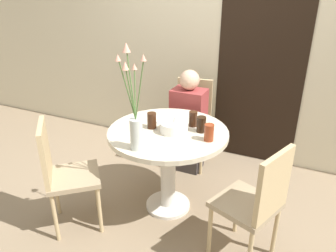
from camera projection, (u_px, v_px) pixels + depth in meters
name	position (u px, v px, depth m)	size (l,w,h in m)	color
ground_plane	(168.00, 206.00, 3.02)	(16.00, 16.00, 0.00)	#89755B
wall_back	(217.00, 40.00, 3.52)	(8.00, 0.05, 2.60)	beige
doorway_panel	(260.00, 71.00, 3.42)	(0.90, 0.01, 2.05)	black
dining_table	(168.00, 148.00, 2.76)	(1.00, 1.00, 0.77)	beige
chair_right_flank	(192.00, 117.00, 3.55)	(0.45, 0.45, 0.94)	#9E896B
chair_near_front	(62.00, 170.00, 2.58)	(0.56, 0.56, 0.94)	#9E896B
chair_far_back	(257.00, 200.00, 2.23)	(0.52, 0.52, 0.94)	#9E896B
birthday_cake	(174.00, 127.00, 2.66)	(0.23, 0.23, 0.13)	white
flower_vase	(135.00, 117.00, 2.31)	(0.21, 0.23, 0.76)	silver
side_plate	(158.00, 119.00, 2.90)	(0.18, 0.18, 0.01)	silver
drink_glass_0	(201.00, 124.00, 2.65)	(0.08, 0.08, 0.13)	black
drink_glass_1	(209.00, 133.00, 2.51)	(0.07, 0.07, 0.13)	maroon
drink_glass_2	(193.00, 119.00, 2.75)	(0.07, 0.07, 0.13)	#33190C
drink_glass_3	(152.00, 121.00, 2.72)	(0.08, 0.08, 0.13)	#33190C
person_boy	(188.00, 125.00, 3.42)	(0.34, 0.24, 1.10)	#383333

